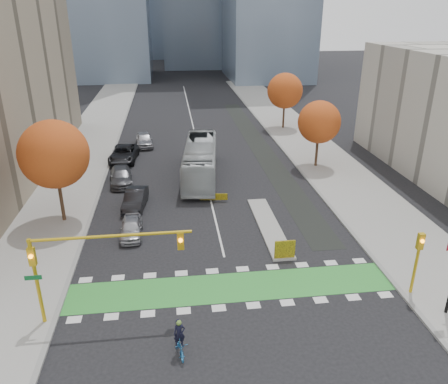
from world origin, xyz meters
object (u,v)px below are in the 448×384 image
object	(u,v)px
tree_east_near	(319,122)
traffic_signal_east	(418,255)
parked_car_a	(131,227)
parked_car_c	(121,176)
tree_east_far	(285,91)
parked_car_e	(144,139)
parked_car_b	(135,199)
parked_car_d	(124,154)
bus	(200,160)
tree_west	(54,154)
cyclist	(180,343)
traffic_signal_west	(85,256)
hazard_board	(285,249)

from	to	relation	value
tree_east_near	traffic_signal_east	xyz separation A→B (m)	(-1.50, -22.51, -2.13)
parked_car_a	parked_car_c	distance (m)	10.96
tree_east_far	parked_car_e	xyz separation A→B (m)	(-19.00, -6.00, -4.42)
parked_car_b	parked_car_d	distance (m)	12.73
bus	parked_car_d	size ratio (longest dim) A/B	2.16
tree_west	parked_car_e	xyz separation A→B (m)	(5.50, 20.00, -4.80)
tree_east_far	cyclist	distance (m)	44.78
traffic_signal_west	parked_car_c	size ratio (longest dim) A/B	1.69
tree_east_far	parked_car_e	distance (m)	20.41
bus	tree_west	bearing A→B (deg)	-137.34
traffic_signal_west	traffic_signal_east	bearing A→B (deg)	0.01
hazard_board	parked_car_a	xyz separation A→B (m)	(-10.50, 4.74, -0.13)
traffic_signal_east	parked_car_e	distance (m)	36.73
bus	parked_car_d	distance (m)	10.13
traffic_signal_west	bus	bearing A→B (deg)	70.34
cyclist	tree_east_near	bearing A→B (deg)	49.89
tree_east_far	parked_car_e	size ratio (longest dim) A/B	1.59
parked_car_b	traffic_signal_west	bearing A→B (deg)	-89.10
cyclist	parked_car_e	distance (m)	35.80
traffic_signal_west	parked_car_c	distance (m)	20.55
traffic_signal_west	traffic_signal_east	size ratio (longest dim) A/B	2.08
hazard_board	cyclist	bearing A→B (deg)	-132.89
cyclist	parked_car_a	bearing A→B (deg)	94.97
tree_west	parked_car_b	size ratio (longest dim) A/B	1.77
tree_east_near	parked_car_e	bearing A→B (deg)	151.61
parked_car_a	parked_car_e	size ratio (longest dim) A/B	0.82
parked_car_a	parked_car_e	bearing A→B (deg)	89.69
tree_west	parked_car_a	bearing A→B (deg)	-29.07
tree_west	parked_car_a	distance (m)	8.00
tree_east_near	parked_car_a	xyz separation A→B (m)	(-18.50, -13.06, -4.19)
tree_east_far	parked_car_c	bearing A→B (deg)	-138.63
parked_car_c	parked_car_b	bearing A→B (deg)	-80.06
hazard_board	parked_car_b	bearing A→B (deg)	137.14
tree_east_near	parked_car_e	size ratio (longest dim) A/B	1.47
hazard_board	tree_west	bearing A→B (deg)	154.01
hazard_board	parked_car_e	world-z (taller)	parked_car_e
traffic_signal_east	tree_east_near	bearing A→B (deg)	86.19
traffic_signal_west	tree_east_far	bearing A→B (deg)	62.05
hazard_board	tree_east_far	xyz separation A→B (m)	(8.50, 33.80, 4.44)
hazard_board	parked_car_a	bearing A→B (deg)	155.69
cyclist	parked_car_e	xyz separation A→B (m)	(-3.21, 35.65, 0.14)
parked_car_c	traffic_signal_east	bearing A→B (deg)	-53.61
bus	parked_car_e	distance (m)	13.08
tree_west	cyclist	bearing A→B (deg)	-60.92
tree_east_near	cyclist	world-z (taller)	tree_east_near
traffic_signal_east	tree_east_far	bearing A→B (deg)	87.03
traffic_signal_east	parked_car_e	world-z (taller)	traffic_signal_east
hazard_board	parked_car_d	xyz separation A→B (m)	(-12.49, 22.32, 0.02)
tree_east_far	bus	xyz separation A→B (m)	(-12.94, -17.55, -3.46)
tree_east_far	parked_car_d	distance (m)	24.33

